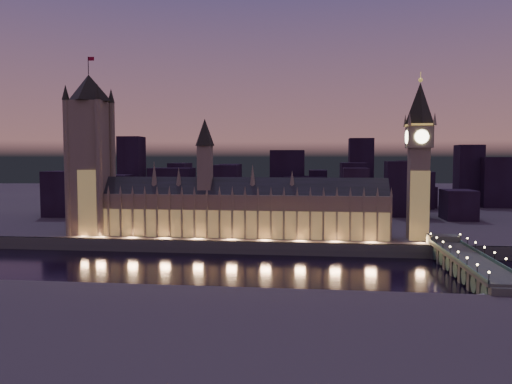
# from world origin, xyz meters

# --- Properties ---
(ground_plane) EXTENTS (2000.00, 2000.00, 0.00)m
(ground_plane) POSITION_xyz_m (0.00, 0.00, 0.00)
(ground_plane) COLOR black
(ground_plane) RESTS_ON ground
(north_bank) EXTENTS (2000.00, 960.00, 8.00)m
(north_bank) POSITION_xyz_m (0.00, 520.00, 4.00)
(north_bank) COLOR #3F333B
(north_bank) RESTS_ON ground
(embankment_wall) EXTENTS (2000.00, 2.50, 8.00)m
(embankment_wall) POSITION_xyz_m (0.00, 41.00, 4.00)
(embankment_wall) COLOR #4D554C
(embankment_wall) RESTS_ON ground
(palace_of_westminster) EXTENTS (202.00, 21.81, 78.00)m
(palace_of_westminster) POSITION_xyz_m (-10.96, 61.75, 26.37)
(palace_of_westminster) COLOR gray
(palace_of_westminster) RESTS_ON north_bank
(victoria_tower) EXTENTS (31.68, 31.68, 120.26)m
(victoria_tower) POSITION_xyz_m (-110.00, 61.92, 67.65)
(victoria_tower) COLOR gray
(victoria_tower) RESTS_ON north_bank
(elizabeth_tower) EXTENTS (18.00, 18.00, 105.78)m
(elizabeth_tower) POSITION_xyz_m (108.00, 61.92, 66.91)
(elizabeth_tower) COLOR gray
(elizabeth_tower) RESTS_ON north_bank
(westminster_bridge) EXTENTS (17.76, 113.00, 15.90)m
(westminster_bridge) POSITION_xyz_m (119.92, -3.45, 5.99)
(westminster_bridge) COLOR #4D554C
(westminster_bridge) RESTS_ON ground
(river_boat) EXTENTS (40.49, 25.42, 4.50)m
(river_boat) POSITION_xyz_m (108.14, -58.00, 1.56)
(river_boat) COLOR #4D554C
(river_boat) RESTS_ON ground
(city_backdrop) EXTENTS (463.04, 215.63, 76.43)m
(city_backdrop) POSITION_xyz_m (34.19, 246.66, 30.76)
(city_backdrop) COLOR black
(city_backdrop) RESTS_ON north_bank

